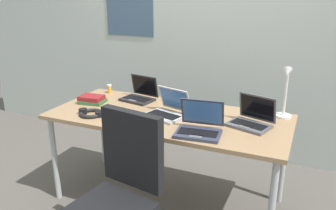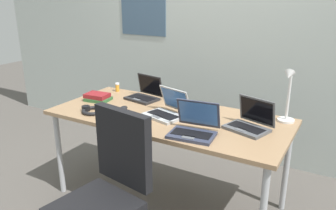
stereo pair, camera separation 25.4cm
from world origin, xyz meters
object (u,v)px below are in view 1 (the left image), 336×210
object	(u,v)px
laptop_far_corner	(167,111)
laptop_center	(199,127)
desk_lamp	(285,93)
headphones	(91,113)
laptop_back_right	(251,120)
computer_mouse	(121,110)
book_stack	(92,99)
office_chair	(116,210)
laptop_near_lamp	(139,95)
pill_bottle	(109,89)
cell_phone	(208,107)

from	to	relation	value
laptop_far_corner	laptop_center	size ratio (longest dim) A/B	1.07
desk_lamp	headphones	distance (m)	1.44
desk_lamp	laptop_back_right	xyz separation A→B (m)	(-0.19, -0.24, -0.15)
desk_lamp	laptop_far_corner	xyz separation A→B (m)	(-0.80, -0.30, -0.16)
computer_mouse	book_stack	world-z (taller)	book_stack
laptop_far_corner	office_chair	size ratio (longest dim) A/B	0.35
laptop_near_lamp	laptop_back_right	world-z (taller)	laptop_back_right
laptop_far_corner	laptop_back_right	world-z (taller)	laptop_back_right
office_chair	pill_bottle	bearing A→B (deg)	123.78
laptop_center	office_chair	world-z (taller)	office_chair
laptop_near_lamp	headphones	distance (m)	0.51
book_stack	office_chair	bearing A→B (deg)	-48.08
laptop_far_corner	cell_phone	world-z (taller)	laptop_far_corner
laptop_back_right	pill_bottle	xyz separation A→B (m)	(-1.34, 0.28, -0.00)
laptop_center	office_chair	bearing A→B (deg)	-121.32
computer_mouse	headphones	xyz separation A→B (m)	(-0.17, -0.15, -0.00)
desk_lamp	laptop_center	world-z (taller)	desk_lamp
headphones	laptop_back_right	bearing A→B (deg)	13.46
laptop_back_right	computer_mouse	xyz separation A→B (m)	(-0.97, -0.12, -0.03)
laptop_back_right	office_chair	world-z (taller)	office_chair
laptop_near_lamp	laptop_far_corner	bearing A→B (deg)	-35.12
pill_bottle	office_chair	world-z (taller)	office_chair
laptop_near_lamp	headphones	world-z (taller)	laptop_near_lamp
laptop_back_right	office_chair	size ratio (longest dim) A/B	0.34
desk_lamp	office_chair	bearing A→B (deg)	-127.49
computer_mouse	book_stack	distance (m)	0.36
cell_phone	headphones	bearing A→B (deg)	-132.23
headphones	office_chair	bearing A→B (deg)	-45.03
cell_phone	pill_bottle	size ratio (longest dim) A/B	1.72
laptop_center	computer_mouse	xyz separation A→B (m)	(-0.68, 0.15, -0.03)
headphones	pill_bottle	xyz separation A→B (m)	(-0.20, 0.56, 0.03)
cell_phone	book_stack	bearing A→B (deg)	-150.33
desk_lamp	laptop_near_lamp	distance (m)	1.19
laptop_near_lamp	cell_phone	distance (m)	0.61
laptop_center	headphones	world-z (taller)	laptop_center
computer_mouse	office_chair	xyz separation A→B (m)	(0.36, -0.68, -0.36)
laptop_far_corner	cell_phone	bearing A→B (deg)	53.91
laptop_center	computer_mouse	size ratio (longest dim) A/B	3.33
laptop_back_right	pill_bottle	bearing A→B (deg)	168.12
pill_bottle	book_stack	xyz separation A→B (m)	(0.03, -0.31, -0.01)
desk_lamp	laptop_center	xyz separation A→B (m)	(-0.47, -0.51, -0.15)
computer_mouse	laptop_far_corner	bearing A→B (deg)	3.34
computer_mouse	headphones	size ratio (longest dim) A/B	0.45
headphones	pill_bottle	world-z (taller)	pill_bottle
laptop_back_right	computer_mouse	size ratio (longest dim) A/B	3.45
book_stack	office_chair	distance (m)	1.11
desk_lamp	book_stack	distance (m)	1.53
laptop_center	pill_bottle	bearing A→B (deg)	152.33
headphones	cell_phone	bearing A→B (deg)	34.73
book_stack	office_chair	size ratio (longest dim) A/B	0.23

